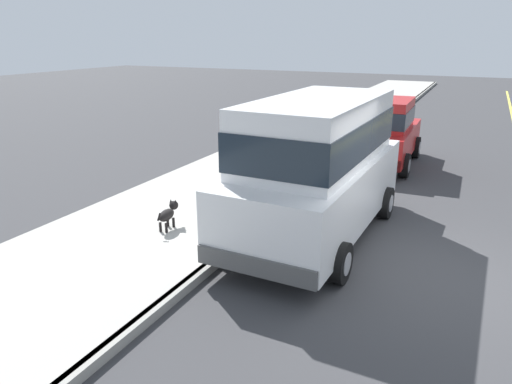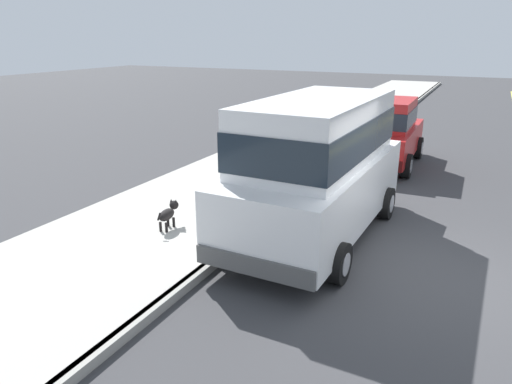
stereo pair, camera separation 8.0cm
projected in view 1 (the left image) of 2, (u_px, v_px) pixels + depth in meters
ground_plane at (433, 275)px, 7.29m from camera, size 80.00×80.00×0.00m
curb at (248, 235)px, 8.58m from camera, size 0.16×64.00×0.14m
sidewalk at (167, 219)px, 9.32m from camera, size 3.60×64.00×0.14m
car_white_van at (317, 162)px, 8.33m from camera, size 2.23×4.95×2.52m
car_red_hatchback at (381, 131)px, 13.25m from camera, size 2.01×3.83×1.88m
dog_black at (168, 213)px, 8.63m from camera, size 0.25×0.75×0.49m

